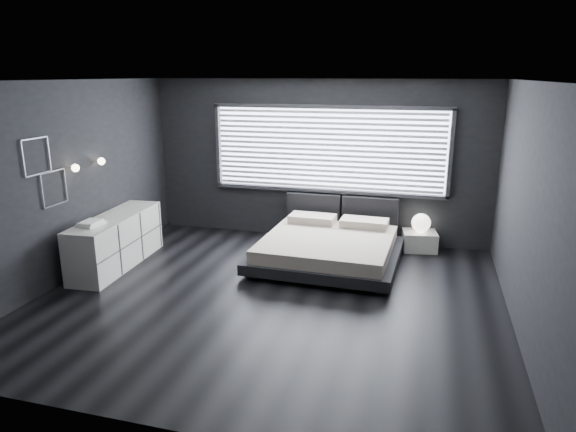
# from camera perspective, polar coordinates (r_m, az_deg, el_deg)

# --- Properties ---
(room) EXTENTS (6.04, 6.00, 2.80)m
(room) POSITION_cam_1_polar(r_m,az_deg,el_deg) (6.47, -2.02, 2.33)
(room) COLOR black
(room) RESTS_ON ground
(window) EXTENTS (4.14, 0.09, 1.52)m
(window) POSITION_cam_1_polar(r_m,az_deg,el_deg) (8.96, 4.44, 7.34)
(window) COLOR white
(window) RESTS_ON ground
(headboard) EXTENTS (1.96, 0.16, 0.52)m
(headboard) POSITION_cam_1_polar(r_m,az_deg,el_deg) (9.06, 5.96, 0.69)
(headboard) COLOR black
(headboard) RESTS_ON ground
(sconce_near) EXTENTS (0.18, 0.11, 0.11)m
(sconce_near) POSITION_cam_1_polar(r_m,az_deg,el_deg) (7.83, -22.56, 4.95)
(sconce_near) COLOR silver
(sconce_near) RESTS_ON ground
(sconce_far) EXTENTS (0.18, 0.11, 0.11)m
(sconce_far) POSITION_cam_1_polar(r_m,az_deg,el_deg) (8.30, -20.05, 5.74)
(sconce_far) COLOR silver
(sconce_far) RESTS_ON ground
(wall_art_upper) EXTENTS (0.01, 0.48, 0.48)m
(wall_art_upper) POSITION_cam_1_polar(r_m,az_deg,el_deg) (7.39, -26.16, 5.96)
(wall_art_upper) COLOR #47474C
(wall_art_upper) RESTS_ON ground
(wall_art_lower) EXTENTS (0.01, 0.48, 0.48)m
(wall_art_lower) POSITION_cam_1_polar(r_m,az_deg,el_deg) (7.66, -24.52, 2.84)
(wall_art_lower) COLOR #47474C
(wall_art_lower) RESTS_ON ground
(bed) EXTENTS (2.23, 2.13, 0.56)m
(bed) POSITION_cam_1_polar(r_m,az_deg,el_deg) (8.04, 4.47, -3.51)
(bed) COLOR black
(bed) RESTS_ON ground
(nightstand) EXTENTS (0.62, 0.54, 0.32)m
(nightstand) POSITION_cam_1_polar(r_m,az_deg,el_deg) (8.93, 14.40, -2.69)
(nightstand) COLOR silver
(nightstand) RESTS_ON ground
(orb_lamp) EXTENTS (0.31, 0.31, 0.31)m
(orb_lamp) POSITION_cam_1_polar(r_m,az_deg,el_deg) (8.83, 14.57, -0.74)
(orb_lamp) COLOR white
(orb_lamp) RESTS_ON nightstand
(dresser) EXTENTS (0.68, 2.01, 0.79)m
(dresser) POSITION_cam_1_polar(r_m,az_deg,el_deg) (8.33, -18.50, -2.63)
(dresser) COLOR silver
(dresser) RESTS_ON ground
(book_stack) EXTENTS (0.30, 0.37, 0.07)m
(book_stack) POSITION_cam_1_polar(r_m,az_deg,el_deg) (7.81, -21.06, -0.76)
(book_stack) COLOR white
(book_stack) RESTS_ON dresser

